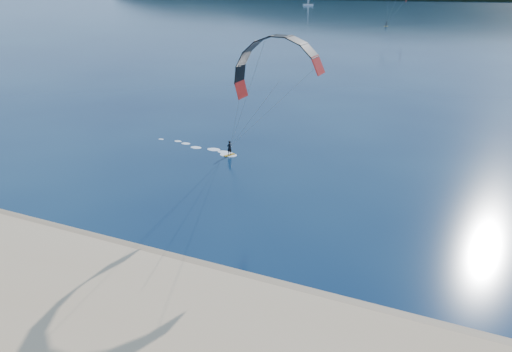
# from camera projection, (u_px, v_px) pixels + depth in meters

# --- Properties ---
(ground) EXTENTS (1800.00, 1800.00, 0.00)m
(ground) POSITION_uv_depth(u_px,v_px,m) (121.00, 301.00, 27.87)
(ground) COLOR #071838
(ground) RESTS_ON ground
(wet_sand) EXTENTS (220.00, 2.50, 0.10)m
(wet_sand) POSITION_uv_depth(u_px,v_px,m) (164.00, 263.00, 31.66)
(wet_sand) COLOR #947556
(wet_sand) RESTS_ON ground
(kitesurfer_near) EXTENTS (22.97, 9.14, 14.07)m
(kitesurfer_near) POSITION_uv_depth(u_px,v_px,m) (275.00, 84.00, 40.15)
(kitesurfer_near) COLOR #C88917
(kitesurfer_near) RESTS_ON ground
(sailboat) EXTENTS (9.34, 6.35, 13.07)m
(sailboat) POSITION_uv_depth(u_px,v_px,m) (308.00, 5.00, 413.68)
(sailboat) COLOR white
(sailboat) RESTS_ON ground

